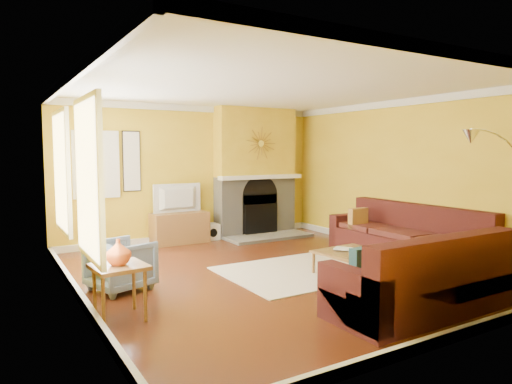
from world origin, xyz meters
TOP-DOWN VIEW (x-y plane):
  - floor at (0.00, 0.00)m, footprint 5.50×6.00m
  - ceiling at (0.00, 0.00)m, footprint 5.50×6.00m
  - wall_back at (0.00, 3.01)m, footprint 5.50×0.02m
  - wall_front at (0.00, -3.01)m, footprint 5.50×0.02m
  - wall_left at (-2.76, 0.00)m, footprint 0.02×6.00m
  - wall_right at (2.76, 0.00)m, footprint 0.02×6.00m
  - baseboard at (0.00, 0.00)m, footprint 5.50×6.00m
  - crown_molding at (0.00, 0.00)m, footprint 5.50×6.00m
  - window_left_near at (-2.72, 1.30)m, footprint 0.06×1.22m
  - window_left_far at (-2.72, -0.60)m, footprint 0.06×1.22m
  - window_back at (-1.90, 2.96)m, footprint 0.82×0.06m
  - wall_art at (-1.25, 2.97)m, footprint 0.34×0.04m
  - fireplace at (1.35, 2.80)m, footprint 1.80×0.40m
  - mantel at (1.35, 2.56)m, footprint 1.92×0.22m
  - hearth at (1.35, 2.25)m, footprint 1.80×0.70m
  - sunburst at (1.35, 2.57)m, footprint 0.70×0.04m
  - rug at (0.43, -0.21)m, footprint 2.40×1.80m
  - sectional_sofa at (1.07, -0.88)m, footprint 3.36×3.65m
  - coffee_table at (0.85, -0.81)m, footprint 0.97×0.97m
  - media_console at (-0.41, 2.73)m, footprint 1.09×0.49m
  - tv at (-0.41, 2.73)m, footprint 0.97×0.14m
  - subwoofer at (0.25, 2.76)m, footprint 0.32×0.32m
  - armchair at (-2.17, 0.27)m, footprint 0.89×0.88m
  - side_table at (-2.45, -0.77)m, footprint 0.58×0.58m
  - vase at (-2.45, -0.77)m, footprint 0.34×0.34m
  - book at (0.71, -0.71)m, footprint 0.34×0.36m
  - arc_lamp at (1.38, -2.62)m, footprint 1.29×0.36m

SIDE VIEW (x-z plane):
  - floor at x=0.00m, z-range -0.02..0.00m
  - rug at x=0.43m, z-range 0.00..0.02m
  - hearth at x=1.35m, z-range 0.00..0.06m
  - baseboard at x=0.00m, z-range 0.00..0.12m
  - subwoofer at x=0.25m, z-range 0.00..0.32m
  - coffee_table at x=0.85m, z-range 0.00..0.36m
  - side_table at x=-2.45m, z-range 0.00..0.59m
  - media_console at x=-0.41m, z-range 0.00..0.60m
  - armchair at x=-2.17m, z-range 0.00..0.65m
  - book at x=0.71m, z-range 0.36..0.39m
  - sectional_sofa at x=1.07m, z-range 0.00..0.90m
  - vase at x=-2.45m, z-range 0.59..0.87m
  - tv at x=-0.41m, z-range 0.60..1.16m
  - arc_lamp at x=1.38m, z-range 0.00..2.01m
  - mantel at x=1.35m, z-range 1.21..1.29m
  - wall_back at x=0.00m, z-range 0.00..2.70m
  - wall_front at x=0.00m, z-range 0.00..2.70m
  - wall_left at x=-2.76m, z-range 0.00..2.70m
  - wall_right at x=2.76m, z-range 0.00..2.70m
  - fireplace at x=1.35m, z-range 0.00..2.70m
  - window_left_near at x=-2.72m, z-range 0.64..2.36m
  - window_left_far at x=-2.72m, z-range 0.64..2.36m
  - window_back at x=-1.90m, z-range 0.94..2.16m
  - wall_art at x=-1.25m, z-range 1.03..2.17m
  - sunburst at x=1.35m, z-range 1.60..2.30m
  - crown_molding at x=0.00m, z-range 2.58..2.70m
  - ceiling at x=0.00m, z-range 2.70..2.72m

